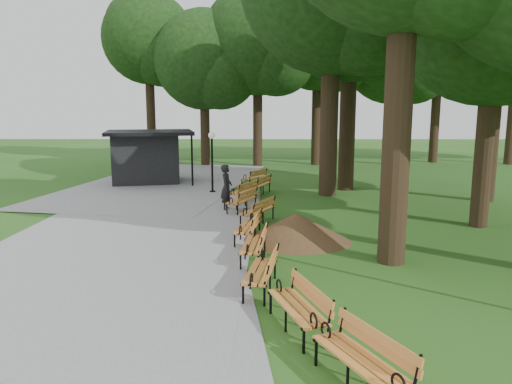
{
  "coord_description": "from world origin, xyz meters",
  "views": [
    {
      "loc": [
        0.13,
        -11.47,
        3.99
      ],
      "look_at": [
        0.05,
        5.04,
        1.1
      ],
      "focal_mm": 34.2,
      "sensor_mm": 36.0,
      "label": 1
    }
  ],
  "objects_px": {
    "kiosk": "(146,157)",
    "bench_7": "(243,191)",
    "bench_5": "(257,211)",
    "bench_9": "(254,177)",
    "bench_1": "(297,307)",
    "bench_0": "(361,361)",
    "bench_8": "(259,185)",
    "person": "(226,187)",
    "lawn_tree_5": "(501,30)",
    "bench_6": "(242,200)",
    "lawn_tree_4": "(351,2)",
    "dirt_mound": "(297,227)",
    "bench_4": "(248,227)",
    "bench_3": "(253,245)",
    "lamp_post": "(212,149)",
    "bench_2": "(260,272)"
  },
  "relations": [
    {
      "from": "lamp_post",
      "to": "bench_3",
      "type": "distance_m",
      "value": 10.6
    },
    {
      "from": "bench_4",
      "to": "bench_5",
      "type": "distance_m",
      "value": 2.33
    },
    {
      "from": "bench_1",
      "to": "bench_3",
      "type": "bearing_deg",
      "value": 173.85
    },
    {
      "from": "lamp_post",
      "to": "bench_6",
      "type": "xyz_separation_m",
      "value": [
        1.51,
        -4.11,
        -1.64
      ]
    },
    {
      "from": "kiosk",
      "to": "bench_8",
      "type": "bearing_deg",
      "value": -42.99
    },
    {
      "from": "dirt_mound",
      "to": "bench_5",
      "type": "bearing_deg",
      "value": 116.82
    },
    {
      "from": "lamp_post",
      "to": "bench_2",
      "type": "height_order",
      "value": "lamp_post"
    },
    {
      "from": "bench_2",
      "to": "bench_8",
      "type": "height_order",
      "value": "same"
    },
    {
      "from": "bench_6",
      "to": "bench_3",
      "type": "bearing_deg",
      "value": 28.0
    },
    {
      "from": "bench_0",
      "to": "bench_9",
      "type": "relative_size",
      "value": 1.0
    },
    {
      "from": "bench_4",
      "to": "bench_2",
      "type": "bearing_deg",
      "value": 14.94
    },
    {
      "from": "person",
      "to": "lawn_tree_5",
      "type": "relative_size",
      "value": 0.18
    },
    {
      "from": "dirt_mound",
      "to": "bench_4",
      "type": "bearing_deg",
      "value": 179.27
    },
    {
      "from": "bench_6",
      "to": "bench_8",
      "type": "relative_size",
      "value": 1.0
    },
    {
      "from": "bench_3",
      "to": "dirt_mound",
      "type": "bearing_deg",
      "value": 152.26
    },
    {
      "from": "person",
      "to": "kiosk",
      "type": "relative_size",
      "value": 0.41
    },
    {
      "from": "lawn_tree_4",
      "to": "bench_1",
      "type": "bearing_deg",
      "value": -103.11
    },
    {
      "from": "bench_0",
      "to": "dirt_mound",
      "type": "bearing_deg",
      "value": 156.53
    },
    {
      "from": "bench_5",
      "to": "bench_2",
      "type": "bearing_deg",
      "value": 27.18
    },
    {
      "from": "bench_3",
      "to": "bench_9",
      "type": "relative_size",
      "value": 1.0
    },
    {
      "from": "dirt_mound",
      "to": "bench_6",
      "type": "relative_size",
      "value": 1.46
    },
    {
      "from": "bench_0",
      "to": "bench_7",
      "type": "height_order",
      "value": "same"
    },
    {
      "from": "bench_4",
      "to": "bench_3",
      "type": "bearing_deg",
      "value": 15.52
    },
    {
      "from": "kiosk",
      "to": "lawn_tree_4",
      "type": "relative_size",
      "value": 0.35
    },
    {
      "from": "bench_0",
      "to": "bench_8",
      "type": "xyz_separation_m",
      "value": [
        -1.44,
        15.79,
        0.0
      ]
    },
    {
      "from": "kiosk",
      "to": "lawn_tree_5",
      "type": "relative_size",
      "value": 0.43
    },
    {
      "from": "bench_5",
      "to": "dirt_mound",
      "type": "bearing_deg",
      "value": 53.31
    },
    {
      "from": "bench_3",
      "to": "bench_4",
      "type": "distance_m",
      "value": 1.92
    },
    {
      "from": "bench_5",
      "to": "bench_9",
      "type": "height_order",
      "value": "same"
    },
    {
      "from": "bench_0",
      "to": "bench_1",
      "type": "distance_m",
      "value": 2.02
    },
    {
      "from": "bench_0",
      "to": "bench_6",
      "type": "bearing_deg",
      "value": 164.13
    },
    {
      "from": "bench_3",
      "to": "bench_8",
      "type": "height_order",
      "value": "same"
    },
    {
      "from": "bench_5",
      "to": "bench_8",
      "type": "distance_m",
      "value": 5.67
    },
    {
      "from": "lamp_post",
      "to": "bench_7",
      "type": "relative_size",
      "value": 1.51
    },
    {
      "from": "bench_0",
      "to": "bench_4",
      "type": "relative_size",
      "value": 1.0
    },
    {
      "from": "bench_1",
      "to": "bench_7",
      "type": "distance_m",
      "value": 12.26
    },
    {
      "from": "bench_8",
      "to": "bench_5",
      "type": "bearing_deg",
      "value": 21.59
    },
    {
      "from": "bench_0",
      "to": "bench_8",
      "type": "relative_size",
      "value": 1.0
    },
    {
      "from": "bench_5",
      "to": "bench_1",
      "type": "bearing_deg",
      "value": 31.61
    },
    {
      "from": "bench_0",
      "to": "bench_7",
      "type": "relative_size",
      "value": 1.0
    },
    {
      "from": "bench_2",
      "to": "bench_6",
      "type": "relative_size",
      "value": 1.0
    },
    {
      "from": "kiosk",
      "to": "dirt_mound",
      "type": "height_order",
      "value": "kiosk"
    },
    {
      "from": "bench_9",
      "to": "bench_1",
      "type": "bearing_deg",
      "value": 33.07
    },
    {
      "from": "kiosk",
      "to": "bench_7",
      "type": "distance_m",
      "value": 7.59
    },
    {
      "from": "dirt_mound",
      "to": "bench_1",
      "type": "height_order",
      "value": "bench_1"
    },
    {
      "from": "bench_2",
      "to": "bench_7",
      "type": "distance_m",
      "value": 10.3
    },
    {
      "from": "bench_6",
      "to": "lawn_tree_5",
      "type": "distance_m",
      "value": 12.57
    },
    {
      "from": "person",
      "to": "lamp_post",
      "type": "height_order",
      "value": "lamp_post"
    },
    {
      "from": "bench_0",
      "to": "lawn_tree_5",
      "type": "bearing_deg",
      "value": 123.7
    },
    {
      "from": "bench_7",
      "to": "bench_4",
      "type": "bearing_deg",
      "value": 30.16
    }
  ]
}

